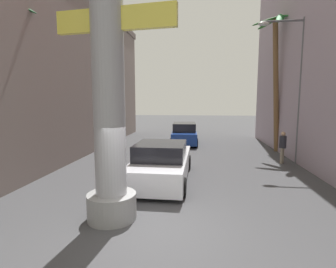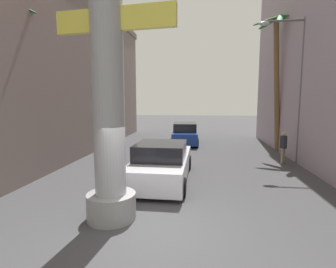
{
  "view_description": "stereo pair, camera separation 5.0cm",
  "coord_description": "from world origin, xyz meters",
  "views": [
    {
      "loc": [
        1.07,
        -5.96,
        3.15
      ],
      "look_at": [
        0.0,
        3.4,
        1.97
      ],
      "focal_mm": 28.0,
      "sensor_mm": 36.0,
      "label": 1
    },
    {
      "loc": [
        1.12,
        -5.96,
        3.15
      ],
      "look_at": [
        0.0,
        3.4,
        1.97
      ],
      "focal_mm": 28.0,
      "sensor_mm": 36.0,
      "label": 2
    }
  ],
  "objects": [
    {
      "name": "street_lamp",
      "position": [
        5.79,
        7.86,
        4.31
      ],
      "size": [
        2.28,
        0.28,
        7.17
      ],
      "color": "#59595E",
      "rests_on": "ground"
    },
    {
      "name": "car_far",
      "position": [
        0.08,
        13.36,
        0.73
      ],
      "size": [
        2.05,
        4.39,
        1.56
      ],
      "color": "black",
      "rests_on": "ground"
    },
    {
      "name": "palm_tree_far_left",
      "position": [
        -6.73,
        18.13,
        4.39
      ],
      "size": [
        2.68,
        2.48,
        6.94
      ],
      "color": "brown",
      "rests_on": "ground"
    },
    {
      "name": "car_lead",
      "position": [
        -0.33,
        4.16,
        0.7
      ],
      "size": [
        2.18,
        5.17,
        1.56
      ],
      "color": "black",
      "rests_on": "ground"
    },
    {
      "name": "pedestrian_mid_right",
      "position": [
        5.37,
        7.72,
        0.95
      ],
      "size": [
        0.47,
        0.47,
        1.63
      ],
      "color": "gray",
      "rests_on": "ground"
    },
    {
      "name": "ground_plane",
      "position": [
        0.0,
        10.0,
        0.0
      ],
      "size": [
        86.14,
        86.14,
        0.0
      ],
      "primitive_type": "plane",
      "color": "#424244"
    },
    {
      "name": "neon_sign_pole",
      "position": [
        -1.19,
        0.56,
        4.77
      ],
      "size": [
        3.52,
        1.31,
        10.41
      ],
      "color": "#9E9EA3",
      "rests_on": "ground"
    },
    {
      "name": "palm_tree_near_left",
      "position": [
        -6.53,
        3.61,
        4.58
      ],
      "size": [
        3.05,
        3.01,
        7.25
      ],
      "color": "brown",
      "rests_on": "ground"
    },
    {
      "name": "building_left",
      "position": [
        -9.53,
        8.59,
        4.91
      ],
      "size": [
        8.55,
        24.42,
        9.8
      ],
      "color": "slate",
      "rests_on": "ground"
    },
    {
      "name": "palm_tree_mid_right",
      "position": [
        5.85,
        11.0,
        5.38
      ],
      "size": [
        3.2,
        2.87,
        8.27
      ],
      "color": "brown",
      "rests_on": "ground"
    }
  ]
}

